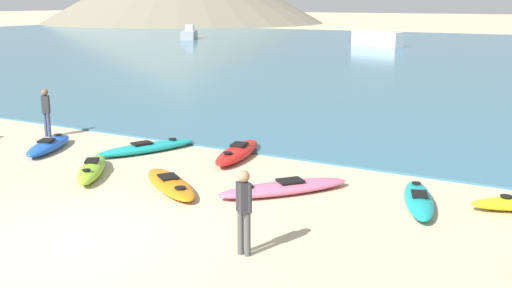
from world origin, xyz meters
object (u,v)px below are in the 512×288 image
kayak_on_sand_6 (284,188)px  moored_boat_0 (189,34)px  kayak_on_sand_3 (238,152)px  person_near_foreground (244,207)px  person_near_waterline (46,110)px  moored_boat_1 (377,39)px  kayak_on_sand_2 (49,145)px  kayak_on_sand_5 (92,169)px  kayak_on_sand_0 (170,184)px  kayak_on_sand_9 (147,148)px  kayak_on_sand_1 (418,200)px

kayak_on_sand_6 → moored_boat_0: 57.19m
kayak_on_sand_3 → moored_boat_0: size_ratio=0.61×
person_near_foreground → person_near_waterline: person_near_waterline is taller
kayak_on_sand_3 → moored_boat_1: (-9.96, 43.25, 0.58)m
kayak_on_sand_2 → moored_boat_1: moored_boat_1 is taller
kayak_on_sand_2 → kayak_on_sand_6: size_ratio=0.88×
person_near_waterline → person_near_foreground: bearing=-25.6°
moored_boat_0 → moored_boat_1: bearing=0.4°
kayak_on_sand_5 → person_near_waterline: size_ratio=1.55×
kayak_on_sand_0 → kayak_on_sand_9: size_ratio=0.86×
kayak_on_sand_3 → kayak_on_sand_6: kayak_on_sand_3 is taller
kayak_on_sand_9 → kayak_on_sand_6: bearing=-15.8°
kayak_on_sand_3 → kayak_on_sand_5: kayak_on_sand_3 is taller
kayak_on_sand_2 → kayak_on_sand_5: 3.32m
kayak_on_sand_6 → person_near_waterline: bearing=170.8°
kayak_on_sand_3 → kayak_on_sand_9: bearing=-165.0°
kayak_on_sand_3 → person_near_waterline: (-6.96, -0.69, 0.74)m
person_near_foreground → person_near_waterline: 11.67m
kayak_on_sand_1 → kayak_on_sand_6: 3.08m
kayak_on_sand_9 → moored_boat_0: (-29.52, 43.81, 0.48)m
kayak_on_sand_5 → person_near_waterline: bearing=149.6°
kayak_on_sand_5 → moored_boat_1: 47.22m
kayak_on_sand_1 → person_near_waterline: person_near_waterline is taller
kayak_on_sand_2 → kayak_on_sand_5: kayak_on_sand_5 is taller
moored_boat_1 → kayak_on_sand_0: bearing=-77.8°
kayak_on_sand_1 → kayak_on_sand_6: (-3.01, -0.62, -0.02)m
kayak_on_sand_2 → kayak_on_sand_3: kayak_on_sand_3 is taller
kayak_on_sand_0 → person_near_foreground: (3.51, -2.46, 0.78)m
kayak_on_sand_0 → kayak_on_sand_3: 3.27m
kayak_on_sand_1 → moored_boat_1: bearing=109.2°
person_near_foreground → kayak_on_sand_0: bearing=144.9°
moored_boat_1 → kayak_on_sand_5: bearing=-80.8°
kayak_on_sand_3 → kayak_on_sand_2: bearing=-159.6°
person_near_waterline → moored_boat_0: (-25.30, 43.77, -0.30)m
kayak_on_sand_1 → person_near_waterline: (-12.59, 0.94, 0.76)m
kayak_on_sand_1 → kayak_on_sand_5: 8.23m
kayak_on_sand_0 → person_near_foreground: 4.36m
kayak_on_sand_1 → moored_boat_0: (-37.89, 44.71, 0.46)m
moored_boat_1 → kayak_on_sand_3: bearing=-77.0°
kayak_on_sand_5 → kayak_on_sand_9: bearing=97.0°
kayak_on_sand_0 → kayak_on_sand_9: (-2.79, 2.53, 0.02)m
moored_boat_0 → kayak_on_sand_3: bearing=-53.2°
kayak_on_sand_5 → person_near_foreground: person_near_foreground is taller
kayak_on_sand_1 → person_near_foreground: bearing=-116.8°
kayak_on_sand_3 → person_near_waterline: person_near_waterline is taller
kayak_on_sand_2 → kayak_on_sand_9: kayak_on_sand_2 is taller
kayak_on_sand_3 → moored_boat_0: 53.82m
person_near_foreground → moored_boat_1: person_near_foreground is taller
kayak_on_sand_0 → kayak_on_sand_5: bearing=-177.9°
kayak_on_sand_5 → kayak_on_sand_6: bearing=12.4°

